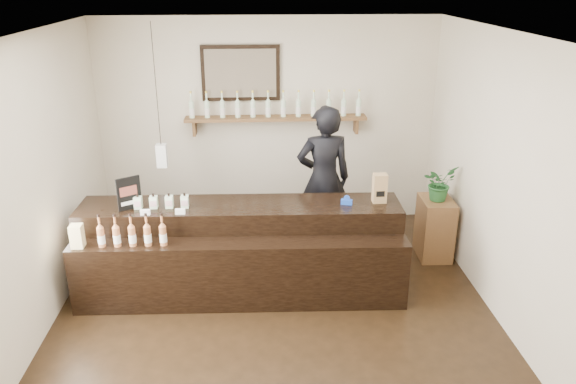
{
  "coord_description": "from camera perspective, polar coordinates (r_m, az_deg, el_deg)",
  "views": [
    {
      "loc": [
        -0.16,
        -4.9,
        3.29
      ],
      "look_at": [
        0.17,
        0.7,
        1.1
      ],
      "focal_mm": 35.0,
      "sensor_mm": 36.0,
      "label": 1
    }
  ],
  "objects": [
    {
      "name": "room_shell",
      "position": [
        5.15,
        -1.39,
        3.38
      ],
      "size": [
        5.0,
        5.0,
        5.0
      ],
      "color": "beige",
      "rests_on": "ground"
    },
    {
      "name": "promo_sign",
      "position": [
        6.09,
        -15.86,
        -0.13
      ],
      "size": [
        0.23,
        0.15,
        0.36
      ],
      "color": "black",
      "rests_on": "counter"
    },
    {
      "name": "ground",
      "position": [
        5.9,
        -1.24,
        -12.54
      ],
      "size": [
        5.0,
        5.0,
        0.0
      ],
      "primitive_type": "plane",
      "color": "black",
      "rests_on": "ground"
    },
    {
      "name": "shopkeeper",
      "position": [
        6.88,
        3.66,
        2.25
      ],
      "size": [
        0.81,
        0.57,
        2.09
      ],
      "primitive_type": "imported",
      "rotation": [
        0.0,
        0.0,
        3.24
      ],
      "color": "black",
      "rests_on": "ground"
    },
    {
      "name": "tape_dispenser",
      "position": [
        6.06,
        5.98,
        -0.91
      ],
      "size": [
        0.13,
        0.08,
        0.1
      ],
      "color": "blue",
      "rests_on": "counter"
    },
    {
      "name": "potted_plant",
      "position": [
        6.9,
        15.12,
        0.89
      ],
      "size": [
        0.51,
        0.49,
        0.43
      ],
      "primitive_type": "imported",
      "rotation": [
        0.0,
        0.0,
        0.6
      ],
      "color": "#245A29",
      "rests_on": "side_cabinet"
    },
    {
      "name": "side_cabinet",
      "position": [
        7.12,
        14.67,
        -3.55
      ],
      "size": [
        0.39,
        0.53,
        0.75
      ],
      "color": "#56361D",
      "rests_on": "ground"
    },
    {
      "name": "paper_bag",
      "position": [
        6.12,
        9.29,
        0.38
      ],
      "size": [
        0.15,
        0.12,
        0.32
      ],
      "color": "#987B49",
      "rests_on": "counter"
    },
    {
      "name": "counter",
      "position": [
        6.17,
        -4.82,
        -6.12
      ],
      "size": [
        3.48,
        1.01,
        1.13
      ],
      "color": "black",
      "rests_on": "ground"
    },
    {
      "name": "back_wall_decor",
      "position": [
        7.43,
        -3.2,
        9.4
      ],
      "size": [
        2.66,
        0.96,
        1.69
      ],
      "color": "#56361D",
      "rests_on": "ground"
    }
  ]
}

